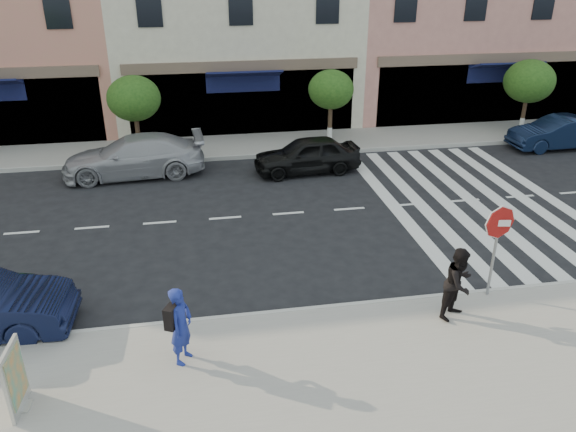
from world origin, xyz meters
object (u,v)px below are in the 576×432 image
object	(u,v)px
photographer	(181,326)
poster_board	(15,380)
car_far_right	(558,133)
car_far_mid	(307,155)
car_far_left	(134,156)
walker	(459,283)
stop_sign	(499,231)

from	to	relation	value
photographer	poster_board	distance (m)	2.96
poster_board	car_far_right	xyz separation A→B (m)	(18.46, 12.26, -0.11)
photographer	car_far_right	bearing A→B (deg)	-27.60
car_far_right	car_far_mid	bearing A→B (deg)	-86.04
car_far_mid	photographer	bearing A→B (deg)	-28.45
car_far_left	car_far_mid	world-z (taller)	car_far_left
photographer	poster_board	world-z (taller)	photographer
walker	car_far_right	xyz separation A→B (m)	(9.68, 10.94, -0.31)
photographer	car_far_right	distance (m)	19.36
car_far_left	car_far_mid	size ratio (longest dim) A/B	1.29
poster_board	car_far_mid	size ratio (longest dim) A/B	0.33
photographer	poster_board	bearing A→B (deg)	132.46
photographer	car_far_left	distance (m)	11.30
walker	car_far_mid	size ratio (longest dim) A/B	0.42
walker	photographer	bearing A→B (deg)	150.24
poster_board	car_far_right	size ratio (longest dim) A/B	0.32
walker	car_far_mid	xyz separation A→B (m)	(-1.32, 9.93, -0.31)
stop_sign	poster_board	world-z (taller)	stop_sign
car_far_left	car_far_right	world-z (taller)	car_far_left
stop_sign	car_far_right	world-z (taller)	stop_sign
poster_board	car_far_mid	bearing A→B (deg)	60.08
stop_sign	poster_board	bearing A→B (deg)	-157.76
photographer	poster_board	size ratio (longest dim) A/B	1.26
stop_sign	car_far_mid	world-z (taller)	stop_sign
photographer	car_far_mid	xyz separation A→B (m)	(4.62, 10.42, -0.29)
stop_sign	car_far_mid	xyz separation A→B (m)	(-2.46, 9.27, -1.16)
walker	poster_board	xyz separation A→B (m)	(-8.78, -1.32, -0.20)
car_far_left	car_far_mid	bearing A→B (deg)	80.45
walker	car_far_left	distance (m)	13.13
photographer	car_far_mid	size ratio (longest dim) A/B	0.41
car_far_right	walker	bearing A→B (deg)	-42.80
poster_board	car_far_right	distance (m)	22.16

